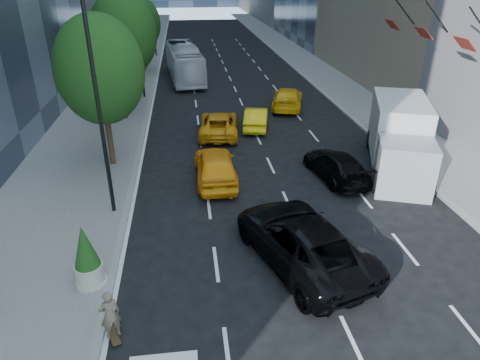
{
  "coord_description": "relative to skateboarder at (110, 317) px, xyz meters",
  "views": [
    {
      "loc": [
        -3.21,
        -12.15,
        9.31
      ],
      "look_at": [
        -1.23,
        3.27,
        1.6
      ],
      "focal_mm": 32.0,
      "sensor_mm": 36.0,
      "label": 1
    }
  ],
  "objects": [
    {
      "name": "ground",
      "position": [
        5.6,
        3.0,
        -0.77
      ],
      "size": [
        160.0,
        160.0,
        0.0
      ],
      "primitive_type": "plane",
      "color": "black",
      "rests_on": "ground"
    },
    {
      "name": "sidewalk_left",
      "position": [
        -3.4,
        33.0,
        -0.7
      ],
      "size": [
        6.0,
        120.0,
        0.15
      ],
      "primitive_type": "cube",
      "color": "slate",
      "rests_on": "ground"
    },
    {
      "name": "sidewalk_right",
      "position": [
        15.6,
        33.0,
        -0.7
      ],
      "size": [
        4.0,
        120.0,
        0.15
      ],
      "primitive_type": "cube",
      "color": "slate",
      "rests_on": "ground"
    },
    {
      "name": "lamp_near",
      "position": [
        -0.72,
        7.0,
        5.04
      ],
      "size": [
        2.13,
        0.22,
        10.0
      ],
      "color": "black",
      "rests_on": "sidewalk_left"
    },
    {
      "name": "lamp_far",
      "position": [
        -0.72,
        25.0,
        5.04
      ],
      "size": [
        2.13,
        0.22,
        10.0
      ],
      "color": "black",
      "rests_on": "sidewalk_left"
    },
    {
      "name": "tree_near",
      "position": [
        -1.6,
        12.0,
        4.2
      ],
      "size": [
        4.2,
        4.2,
        7.46
      ],
      "color": "black",
      "rests_on": "sidewalk_left"
    },
    {
      "name": "tree_mid",
      "position": [
        -1.6,
        22.0,
        4.54
      ],
      "size": [
        4.5,
        4.5,
        7.99
      ],
      "color": "black",
      "rests_on": "sidewalk_left"
    },
    {
      "name": "tree_far",
      "position": [
        -1.6,
        35.0,
        3.85
      ],
      "size": [
        3.9,
        3.9,
        6.92
      ],
      "color": "black",
      "rests_on": "sidewalk_left"
    },
    {
      "name": "traffic_signal",
      "position": [
        -0.8,
        43.0,
        3.46
      ],
      "size": [
        2.48,
        0.53,
        5.2
      ],
      "color": "black",
      "rests_on": "sidewalk_left"
    },
    {
      "name": "facade_flags",
      "position": [
        16.24,
        13.0,
        5.41
      ],
      "size": [
        1.85,
        13.3,
        2.05
      ],
      "color": "black",
      "rests_on": "ground"
    },
    {
      "name": "skateboarder",
      "position": [
        0.0,
        0.0,
        0.0
      ],
      "size": [
        0.66,
        0.56,
        1.55
      ],
      "primitive_type": "imported",
      "rotation": [
        0.0,
        0.0,
        3.53
      ],
      "color": "brown",
      "rests_on": "ground"
    },
    {
      "name": "black_sedan_lincoln",
      "position": [
        6.1,
        2.82,
        0.08
      ],
      "size": [
        4.59,
        6.74,
        1.71
      ],
      "primitive_type": "imported",
      "rotation": [
        0.0,
        0.0,
        3.45
      ],
      "color": "black",
      "rests_on": "ground"
    },
    {
      "name": "black_sedan_mercedes",
      "position": [
        9.49,
        9.15,
        -0.11
      ],
      "size": [
        2.52,
        4.81,
        1.33
      ],
      "primitive_type": "imported",
      "rotation": [
        0.0,
        0.0,
        3.29
      ],
      "color": "black",
      "rests_on": "ground"
    },
    {
      "name": "taxi_a",
      "position": [
        3.6,
        9.54,
        0.03
      ],
      "size": [
        1.94,
        4.75,
        1.61
      ],
      "primitive_type": "imported",
      "rotation": [
        0.0,
        0.0,
        3.15
      ],
      "color": "#FF9C0D",
      "rests_on": "ground"
    },
    {
      "name": "taxi_b",
      "position": [
        6.8,
        16.97,
        -0.11
      ],
      "size": [
        2.25,
        4.26,
        1.33
      ],
      "primitive_type": "imported",
      "rotation": [
        0.0,
        0.0,
        2.93
      ],
      "color": "yellow",
      "rests_on": "ground"
    },
    {
      "name": "taxi_c",
      "position": [
        4.29,
        16.0,
        -0.08
      ],
      "size": [
        2.8,
        5.17,
        1.38
      ],
      "primitive_type": "imported",
      "rotation": [
        0.0,
        0.0,
        3.03
      ],
      "color": "orange",
      "rests_on": "ground"
    },
    {
      "name": "taxi_d",
      "position": [
        9.8,
        21.06,
        -0.04
      ],
      "size": [
        3.39,
        5.44,
        1.47
      ],
      "primitive_type": "imported",
      "rotation": [
        0.0,
        0.0,
        2.86
      ],
      "color": "yellow",
      "rests_on": "ground"
    },
    {
      "name": "city_bus",
      "position": [
        2.4,
        31.38,
        0.76
      ],
      "size": [
        3.58,
        11.21,
        3.07
      ],
      "primitive_type": "imported",
      "rotation": [
        0.0,
        0.0,
        0.09
      ],
      "color": "silver",
      "rests_on": "ground"
    },
    {
      "name": "box_truck",
      "position": [
        12.91,
        9.82,
        0.94
      ],
      "size": [
        4.76,
        7.49,
        3.38
      ],
      "rotation": [
        0.0,
        0.0,
        -0.34
      ],
      "color": "#BBBBBB",
      "rests_on": "ground"
    },
    {
      "name": "pedestrian_b",
      "position": [
        -1.86,
        19.61,
        0.31
      ],
      "size": [
        1.15,
        0.64,
        1.86
      ],
      "primitive_type": "imported",
      "rotation": [
        0.0,
        0.0,
        2.96
      ],
      "color": "black",
      "rests_on": "sidewalk_left"
    },
    {
      "name": "planter_shrub",
      "position": [
        -1.0,
        2.32,
        0.41
      ],
      "size": [
        0.9,
        0.9,
        2.16
      ],
      "color": "beige",
      "rests_on": "sidewalk_left"
    }
  ]
}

